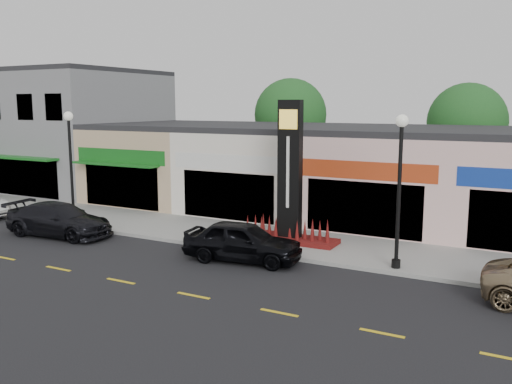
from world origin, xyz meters
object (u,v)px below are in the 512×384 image
at_px(pylon_sign, 290,192).
at_px(car_dark_sedan, 59,220).
at_px(lamp_east_near, 400,176).
at_px(car_black_sedan, 243,241).
at_px(lamp_west_near, 70,156).

distance_m(pylon_sign, car_dark_sedan, 10.66).
height_order(lamp_east_near, car_black_sedan, lamp_east_near).
distance_m(lamp_west_near, lamp_east_near, 16.00).
distance_m(lamp_west_near, car_dark_sedan, 3.47).
bearing_deg(lamp_east_near, car_dark_sedan, -172.88).
height_order(lamp_east_near, car_dark_sedan, lamp_east_near).
bearing_deg(car_black_sedan, car_dark_sedan, 85.04).
relative_size(lamp_east_near, car_black_sedan, 1.20).
relative_size(lamp_west_near, pylon_sign, 0.91).
bearing_deg(car_dark_sedan, lamp_east_near, -87.60).
distance_m(pylon_sign, car_black_sedan, 3.50).
bearing_deg(car_dark_sedan, lamp_west_near, 25.05).
bearing_deg(pylon_sign, lamp_west_near, -171.23).
distance_m(car_dark_sedan, car_black_sedan, 9.41).
xyz_separation_m(lamp_east_near, pylon_sign, (-5.00, 1.70, -1.20)).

